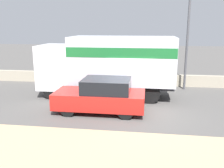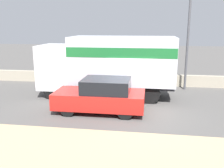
% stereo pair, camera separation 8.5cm
% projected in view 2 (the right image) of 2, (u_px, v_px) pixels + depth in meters
% --- Properties ---
extents(ground_plane, '(80.00, 80.00, 0.00)m').
position_uv_depth(ground_plane, '(128.00, 113.00, 11.54)').
color(ground_plane, '#514F4C').
extents(stone_wall_backdrop, '(60.00, 0.35, 0.75)m').
position_uv_depth(stone_wall_backdrop, '(136.00, 79.00, 17.02)').
color(stone_wall_backdrop, '#A39984').
rests_on(stone_wall_backdrop, ground_plane).
extents(street_lamp, '(0.56, 0.28, 5.84)m').
position_uv_depth(street_lamp, '(188.00, 34.00, 15.06)').
color(street_lamp, '#4C4C51').
rests_on(street_lamp, ground_plane).
extents(box_truck, '(7.47, 2.47, 3.38)m').
position_uv_depth(box_truck, '(110.00, 62.00, 13.77)').
color(box_truck, silver).
rests_on(box_truck, ground_plane).
extents(car_hatchback, '(4.15, 1.86, 1.59)m').
position_uv_depth(car_hatchback, '(101.00, 96.00, 11.56)').
color(car_hatchback, '#B21E19').
rests_on(car_hatchback, ground_plane).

